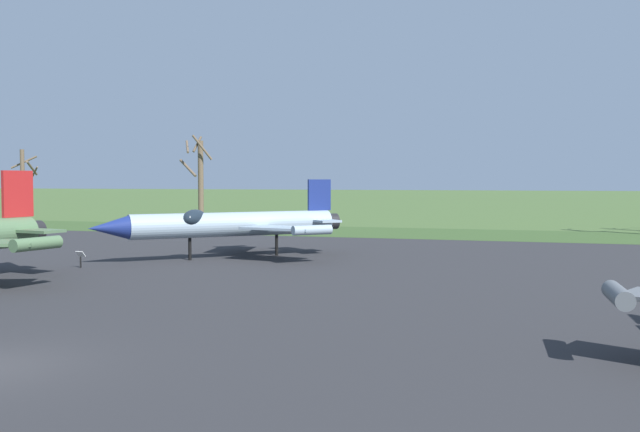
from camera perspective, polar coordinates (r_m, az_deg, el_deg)
name	(u,v)px	position (r m, az deg, el deg)	size (l,w,h in m)	color
asphalt_apron	(238,283)	(30.96, -6.57, -5.30)	(94.26, 48.72, 0.05)	#28282B
grass_verge_strip	(385,233)	(59.86, 5.22, -1.34)	(154.26, 12.00, 0.06)	#354F25
jet_fighter_rear_center	(229,224)	(40.25, -7.30, -0.62)	(12.20, 12.12, 4.46)	#8EA3B2
info_placard_rear_center	(81,258)	(37.60, -18.56, -3.19)	(0.48, 0.29, 0.89)	black
bare_tree_far_left	(24,182)	(83.23, -22.55, 2.52)	(3.56, 2.79, 7.71)	brown
bare_tree_left_of_center	(199,177)	(73.64, -9.62, 3.11)	(3.60, 2.96, 8.96)	brown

